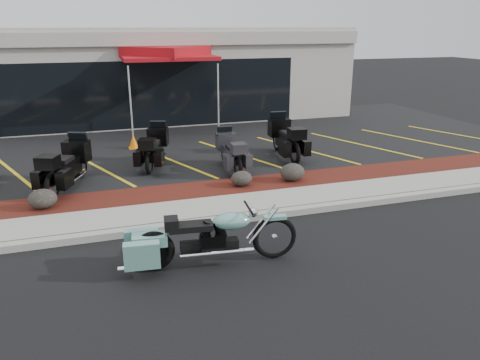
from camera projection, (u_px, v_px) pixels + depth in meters
name	position (u px, v px, depth m)	size (l,w,h in m)	color
ground	(222.00, 242.00, 9.30)	(90.00, 90.00, 0.00)	black
curb	(211.00, 221.00, 10.09)	(24.00, 0.25, 0.15)	gray
sidewalk	(203.00, 210.00, 10.72)	(24.00, 1.20, 0.15)	gray
mulch_bed	(192.00, 193.00, 11.80)	(24.00, 1.20, 0.16)	#360E0C
upper_lot	(160.00, 144.00, 16.68)	(26.00, 9.60, 0.15)	black
dealership_building	(137.00, 72.00, 21.73)	(18.00, 8.16, 4.00)	#9F9A90
boulder_left	(43.00, 199.00, 10.52)	(0.63, 0.53, 0.45)	black
boulder_mid	(242.00, 178.00, 12.01)	(0.55, 0.46, 0.39)	black
boulder_right	(292.00, 172.00, 12.40)	(0.66, 0.55, 0.47)	black
hero_cruiser	(275.00, 231.00, 8.49)	(3.09, 0.78, 1.09)	#6AA59B
touring_black_front	(79.00, 155.00, 12.50)	(2.20, 0.84, 1.28)	black
touring_black_mid	(159.00, 140.00, 14.28)	(2.09, 0.80, 1.21)	black
touring_grey	(225.00, 145.00, 13.91)	(1.96, 0.75, 1.14)	#29292E
touring_black_rear	(278.00, 131.00, 15.23)	(2.27, 0.87, 1.32)	black
traffic_cone	(133.00, 141.00, 15.70)	(0.32, 0.32, 0.47)	orange
popup_canopy	(166.00, 54.00, 17.84)	(3.55, 3.55, 3.19)	silver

